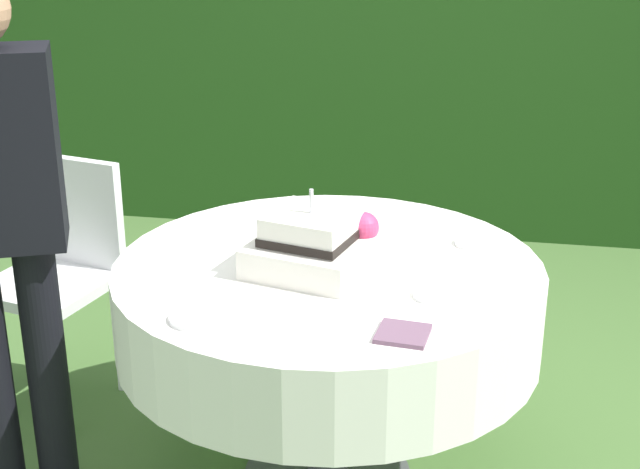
% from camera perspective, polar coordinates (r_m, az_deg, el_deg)
% --- Properties ---
extents(cake_table, '(1.27, 1.27, 0.75)m').
position_cam_1_polar(cake_table, '(2.75, 0.51, -4.42)').
color(cake_table, '#4C4C51').
rests_on(cake_table, ground_plane).
extents(wedding_cake, '(0.39, 0.39, 0.24)m').
position_cam_1_polar(wedding_cake, '(2.63, -0.37, -0.58)').
color(wedding_cake, white).
rests_on(wedding_cake, cake_table).
extents(serving_plate_near, '(0.11, 0.11, 0.01)m').
position_cam_1_polar(serving_plate_near, '(2.50, 7.01, -3.75)').
color(serving_plate_near, white).
rests_on(serving_plate_near, cake_table).
extents(serving_plate_far, '(0.15, 0.15, 0.01)m').
position_cam_1_polar(serving_plate_far, '(2.38, -7.63, -5.15)').
color(serving_plate_far, white).
rests_on(serving_plate_far, cake_table).
extents(serving_plate_left, '(0.10, 0.10, 0.01)m').
position_cam_1_polar(serving_plate_left, '(2.87, 9.38, -0.51)').
color(serving_plate_left, white).
rests_on(serving_plate_left, cake_table).
extents(napkin_stack, '(0.14, 0.14, 0.01)m').
position_cam_1_polar(napkin_stack, '(2.29, 5.18, -6.17)').
color(napkin_stack, '#6B4C60').
rests_on(napkin_stack, cake_table).
extents(garden_chair, '(0.48, 0.48, 0.89)m').
position_cam_1_polar(garden_chair, '(3.41, -15.85, -1.47)').
color(garden_chair, white).
rests_on(garden_chair, ground_plane).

